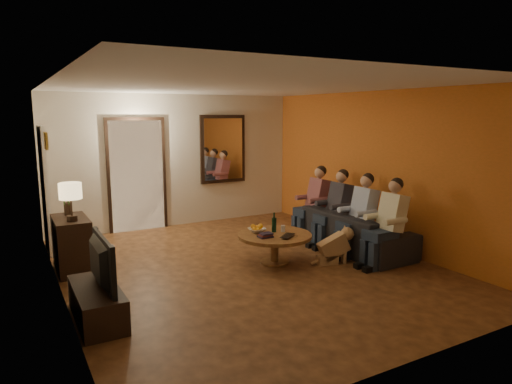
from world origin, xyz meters
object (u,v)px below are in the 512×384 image
person_d (315,205)px  laptop (291,237)px  tv (94,263)px  table_lamp (71,202)px  person_b (361,218)px  coffee_table (275,248)px  person_a (389,226)px  tv_stand (97,304)px  dresser (72,244)px  wine_bottle (274,222)px  bowl (257,230)px  sofa (352,230)px  dog (334,245)px  person_c (336,211)px

person_d → laptop: 1.76m
tv → person_d: 4.40m
table_lamp → person_b: table_lamp is taller
coffee_table → laptop: laptop is taller
table_lamp → laptop: bearing=-23.0°
person_a → person_b: (0.00, 0.60, 0.00)m
tv_stand → dresser: bearing=90.0°
wine_bottle → bowl: bearing=152.4°
table_lamp → tv: size_ratio=0.56×
sofa → coffee_table: bearing=89.4°
tv → wine_bottle: size_ratio=3.13×
person_b → wine_bottle: person_b is taller
tv_stand → tv: size_ratio=1.15×
tv_stand → wine_bottle: 2.89m
person_a → laptop: size_ratio=3.65×
sofa → laptop: (-1.40, -0.27, 0.14)m
tv_stand → laptop: size_ratio=3.38×
tv → sofa: (4.20, 0.70, -0.33)m
tv → person_d: bearing=-68.7°
person_b → dog: bearing=-167.5°
person_d → wine_bottle: 1.57m
table_lamp → coffee_table: 2.96m
person_a → laptop: bearing=154.4°
dresser → table_lamp: 0.69m
person_b → laptop: person_b is taller
tv_stand → tv: bearing=0.0°
bowl → person_c: bearing=2.7°
table_lamp → dog: table_lamp is taller
tv → sofa: tv is taller
sofa → person_b: bearing=161.2°
dresser → sofa: 4.35m
person_c → laptop: size_ratio=3.65×
sofa → person_a: bearing=173.3°
person_b → person_d: same height
table_lamp → coffee_table: (2.69, -0.91, -0.81)m
dresser → table_lamp: (0.00, -0.22, 0.65)m
table_lamp → laptop: table_lamp is taller
person_c → laptop: 1.43m
table_lamp → coffee_table: size_ratio=0.49×
table_lamp → bowl: bearing=-15.3°
person_b → dresser: bearing=160.7°
dresser → bowl: dresser is taller
person_c → coffee_table: 1.48m
tv → sofa: 4.27m
person_c → tv: bearing=-166.3°
dresser → coffee_table: dresser is taller
coffee_table → laptop: bearing=-70.3°
wine_bottle → sofa: bearing=-4.1°
tv → person_d: (4.10, 1.60, -0.05)m
tv → person_c: (4.10, 1.00, -0.05)m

